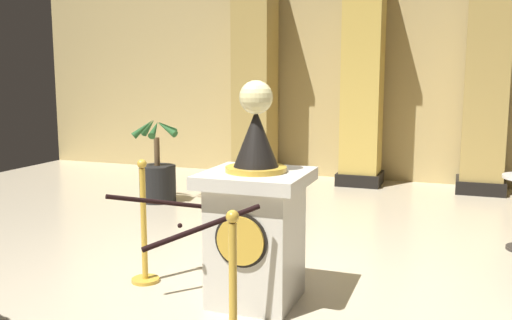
# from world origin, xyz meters

# --- Properties ---
(ground_plane) EXTENTS (12.89, 12.89, 0.00)m
(ground_plane) POSITION_xyz_m (0.00, 0.00, 0.00)
(ground_plane) COLOR beige
(back_wall) EXTENTS (12.89, 0.16, 3.46)m
(back_wall) POSITION_xyz_m (0.00, 5.48, 1.73)
(back_wall) COLOR tan
(back_wall) RESTS_ON ground_plane
(pedestal_clock) EXTENTS (0.79, 0.79, 1.74)m
(pedestal_clock) POSITION_xyz_m (0.03, -0.21, 0.67)
(pedestal_clock) COLOR beige
(pedestal_clock) RESTS_ON ground_plane
(stanchion_near) EXTENTS (0.24, 0.24, 1.08)m
(stanchion_near) POSITION_xyz_m (-1.01, -0.15, 0.38)
(stanchion_near) COLOR gold
(stanchion_near) RESTS_ON ground_plane
(stanchion_far) EXTENTS (0.24, 0.24, 0.99)m
(stanchion_far) POSITION_xyz_m (0.26, -1.23, 0.34)
(stanchion_far) COLOR gold
(stanchion_far) RESTS_ON ground_plane
(velvet_rope) EXTENTS (1.21, 1.21, 0.22)m
(velvet_rope) POSITION_xyz_m (-0.37, -0.69, 0.79)
(velvet_rope) COLOR black
(column_left) EXTENTS (0.77, 0.77, 3.32)m
(column_left) POSITION_xyz_m (-1.84, 4.91, 1.65)
(column_left) COLOR black
(column_left) RESTS_ON ground_plane
(column_right) EXTENTS (0.74, 0.74, 3.32)m
(column_right) POSITION_xyz_m (1.84, 4.91, 1.65)
(column_right) COLOR black
(column_right) RESTS_ON ground_plane
(column_centre_rear) EXTENTS (0.73, 0.73, 3.32)m
(column_centre_rear) POSITION_xyz_m (0.00, 4.91, 1.65)
(column_centre_rear) COLOR black
(column_centre_rear) RESTS_ON ground_plane
(potted_palm_left) EXTENTS (0.70, 0.68, 1.21)m
(potted_palm_left) POSITION_xyz_m (-2.49, 2.65, 0.35)
(potted_palm_left) COLOR black
(potted_palm_left) RESTS_ON ground_plane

